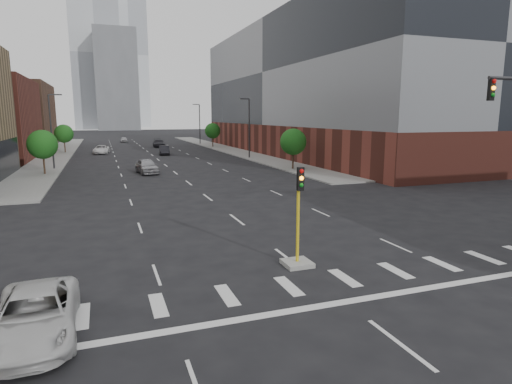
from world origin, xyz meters
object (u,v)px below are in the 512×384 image
car_mid_right (164,150)px  car_distant (124,140)px  parked_minivan (35,315)px  car_far_left (101,150)px  car_deep_right (159,143)px  car_near_left (147,166)px  median_traffic_signal (298,245)px

car_mid_right → car_distant: 37.49m
parked_minivan → car_far_left: bearing=87.4°
car_deep_right → car_distant: car_deep_right is taller
car_mid_right → car_deep_right: (1.34, 18.05, 0.05)m
car_near_left → car_mid_right: (5.17, 23.29, -0.09)m
car_mid_right → car_distant: size_ratio=1.16×
car_far_left → car_distant: 31.97m
car_deep_right → car_distant: 20.07m
car_distant → car_mid_right: bearing=-81.8°
median_traffic_signal → car_mid_right: bearing=88.0°
car_near_left → car_far_left: size_ratio=0.96×
car_mid_right → car_far_left: size_ratio=0.88×
median_traffic_signal → car_deep_right: 74.97m
car_far_left → car_distant: car_far_left is taller
car_distant → car_near_left: bearing=-89.5°
car_far_left → parked_minivan: car_far_left is taller
car_distant → car_deep_right: bearing=-71.6°
car_far_left → car_deep_right: 16.78m
car_mid_right → car_deep_right: car_deep_right is taller
car_near_left → car_deep_right: bearing=74.6°
car_mid_right → parked_minivan: (-12.02, -59.82, -0.06)m
median_traffic_signal → car_far_left: median_traffic_signal is taller
median_traffic_signal → car_mid_right: median_traffic_signal is taller
median_traffic_signal → car_far_left: bearing=97.3°
car_mid_right → parked_minivan: bearing=-96.0°
car_mid_right → car_distant: bearing=102.5°
car_deep_right → car_distant: (-6.01, 19.15, -0.13)m
car_near_left → car_mid_right: car_near_left is taller
car_far_left → car_deep_right: bearing=53.4°
car_near_left → car_distant: (0.50, 60.48, -0.17)m
car_deep_right → parked_minivan: size_ratio=1.11×
car_mid_right → car_far_left: bearing=155.8°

